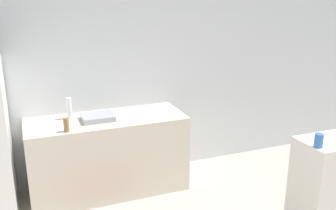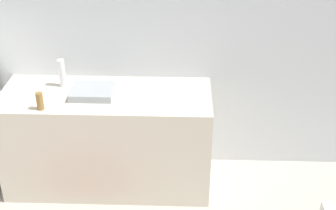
% 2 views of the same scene
% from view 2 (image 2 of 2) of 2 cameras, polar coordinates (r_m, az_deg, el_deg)
% --- Properties ---
extents(wall_back, '(8.00, 0.06, 2.60)m').
position_cam_2_polar(wall_back, '(4.17, -7.33, 8.50)').
color(wall_back, silver).
rests_on(wall_back, ground_plane).
extents(counter, '(1.80, 0.70, 0.91)m').
position_cam_2_polar(counter, '(4.22, -7.29, -4.16)').
color(counter, beige).
rests_on(counter, ground_plane).
extents(sink_basin, '(0.35, 0.30, 0.06)m').
position_cam_2_polar(sink_basin, '(3.98, -9.18, 1.60)').
color(sink_basin, '#9EA3A8').
rests_on(sink_basin, counter).
extents(bottle_tall, '(0.06, 0.06, 0.25)m').
position_cam_2_polar(bottle_tall, '(4.14, -12.80, 3.83)').
color(bottle_tall, silver).
rests_on(bottle_tall, counter).
extents(bottle_short, '(0.06, 0.06, 0.15)m').
position_cam_2_polar(bottle_short, '(3.83, -15.36, 0.47)').
color(bottle_short, olive).
rests_on(bottle_short, counter).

